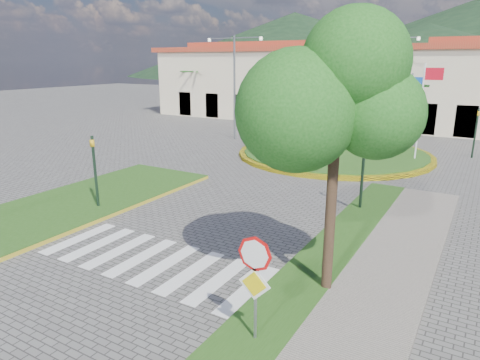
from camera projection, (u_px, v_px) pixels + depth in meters
The scene contains 21 objects.
ground at pixel (39, 324), 10.40m from camera, with size 160.00×160.00×0.00m, color #595755.
sidewalk_right at pixel (300, 358), 9.10m from camera, with size 4.00×28.00×0.15m, color gray.
verge_right at pixel (251, 339), 9.68m from camera, with size 1.60×28.00×0.18m, color #244D16.
median_left at pixel (69, 206), 18.53m from camera, with size 5.00×14.00×0.18m, color #244D16.
crosswalk at pixel (151, 260), 13.71m from camera, with size 8.00×3.00×0.01m, color silver.
roundabout_island at pixel (334, 153), 28.58m from camera, with size 12.70×12.70×6.00m.
stop_sign at pixel (255, 273), 9.14m from camera, with size 0.80×0.11×2.65m.
deciduous_tree at pixel (337, 103), 10.45m from camera, with size 3.60×3.60×6.80m.
traffic_light_left at pixel (95, 166), 17.81m from camera, with size 0.15×0.18×3.20m.
traffic_light_right at pixel (363, 167), 17.61m from camera, with size 0.15×0.18×3.20m.
traffic_light_far at pixel (476, 128), 27.50m from camera, with size 0.18×0.15×3.20m.
direction_sign_west at pixel (348, 92), 36.08m from camera, with size 1.60×0.14×5.20m.
direction_sign_east at pixel (410, 95), 33.64m from camera, with size 1.60×0.14×5.20m.
street_lamp_centre at pixel (383, 82), 33.55m from camera, with size 4.80×0.16×8.00m.
street_lamp_west at pixel (234, 82), 33.47m from camera, with size 4.80×0.16×8.00m.
building_left at pixel (261, 81), 47.68m from camera, with size 23.32×9.54×8.05m.
hill_far_west at pixel (294, 45), 150.35m from camera, with size 140.00×140.00×22.00m, color black.
hill_near_back at pixel (426, 53), 120.85m from camera, with size 110.00×110.00×16.00m, color black.
white_van at pixel (301, 118), 42.60m from camera, with size 1.85×4.02×1.12m, color silver.
car_dark_a at pixel (312, 124), 38.60m from camera, with size 1.50×3.73×1.27m, color black.
car_dark_b at pixel (393, 131), 34.77m from camera, with size 1.26×3.60×1.19m, color black.
Camera 1 is at (8.82, -5.31, 6.20)m, focal length 32.00 mm.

